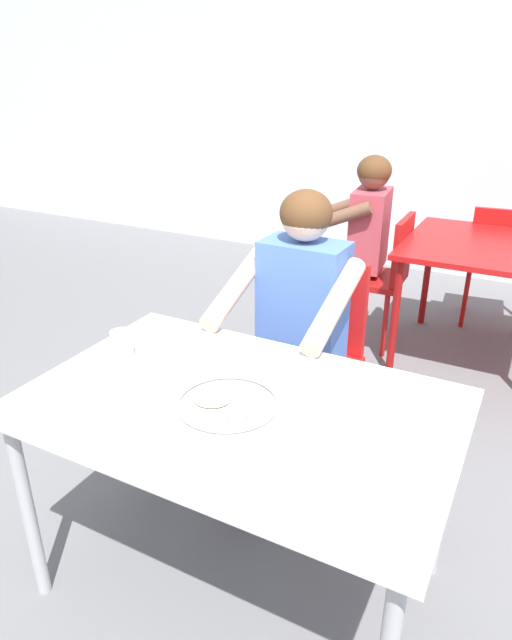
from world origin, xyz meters
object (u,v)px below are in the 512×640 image
at_px(thali_tray, 228,403).
at_px(diner_foreground, 293,318).
at_px(chair_red_left, 382,271).
at_px(drinking_cup, 122,344).
at_px(chair_red_far, 500,257).
at_px(patron_background, 354,232).
at_px(table_foreground, 239,421).
at_px(table_background_red, 487,257).
at_px(chair_foreground, 313,346).

bearing_deg(thali_tray, diner_foreground, 98.39).
height_order(thali_tray, chair_red_left, chair_red_left).
xyz_separation_m(thali_tray, chair_red_left, (-0.12, 2.07, -0.25)).
bearing_deg(drinking_cup, chair_red_far, 69.74).
height_order(chair_red_left, patron_background, patron_background).
bearing_deg(diner_foreground, thali_tray, -81.61).
bearing_deg(table_foreground, chair_red_left, 93.64).
bearing_deg(patron_background, thali_tray, -81.17).
bearing_deg(patron_background, table_background_red, 0.76).
relative_size(chair_foreground, diner_foreground, 0.72).
bearing_deg(chair_red_far, chair_foreground, -108.24).
bearing_deg(diner_foreground, table_foreground, -80.01).
distance_m(table_background_red, chair_red_left, 0.61).
bearing_deg(thali_tray, chair_red_left, 93.21).
distance_m(drinking_cup, patron_background, 2.03).
relative_size(table_foreground, thali_tray, 4.19).
bearing_deg(table_background_red, diner_foreground, -111.43).
bearing_deg(thali_tray, chair_foreground, 96.10).
distance_m(table_foreground, diner_foreground, 0.66).
xyz_separation_m(thali_tray, table_background_red, (0.46, 2.12, -0.09)).
height_order(drinking_cup, patron_background, patron_background).
distance_m(thali_tray, table_background_red, 2.18).
bearing_deg(chair_foreground, patron_background, 100.85).
distance_m(thali_tray, chair_red_left, 2.09).
relative_size(drinking_cup, chair_red_far, 0.12).
height_order(drinking_cup, table_background_red, drinking_cup).
xyz_separation_m(diner_foreground, table_background_red, (0.57, 1.44, -0.07)).
bearing_deg(chair_foreground, table_foreground, -82.79).
bearing_deg(table_foreground, drinking_cup, 173.62).
bearing_deg(chair_foreground, chair_red_left, 90.95).
relative_size(table_foreground, table_background_red, 1.34).
bearing_deg(drinking_cup, chair_red_left, 79.88).
bearing_deg(diner_foreground, table_background_red, 68.57).
height_order(thali_tray, chair_red_far, chair_red_far).
bearing_deg(chair_foreground, chair_red_far, 71.76).
relative_size(thali_tray, chair_red_far, 0.36).
relative_size(chair_red_far, patron_background, 0.71).
distance_m(drinking_cup, table_background_red, 2.24).
xyz_separation_m(thali_tray, patron_background, (-0.33, 2.11, -0.04)).
bearing_deg(diner_foreground, drinking_cup, -121.94).
relative_size(thali_tray, diner_foreground, 0.25).
bearing_deg(chair_red_far, patron_background, -144.00).
bearing_deg(drinking_cup, chair_foreground, 65.45).
relative_size(drinking_cup, patron_background, 0.08).
height_order(chair_red_left, chair_red_far, chair_red_left).
relative_size(chair_red_left, chair_red_far, 1.00).
relative_size(table_foreground, diner_foreground, 1.04).
bearing_deg(drinking_cup, patron_background, 86.01).
bearing_deg(chair_red_far, drinking_cup, -110.26).
xyz_separation_m(table_foreground, chair_foreground, (-0.11, 0.87, -0.16)).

